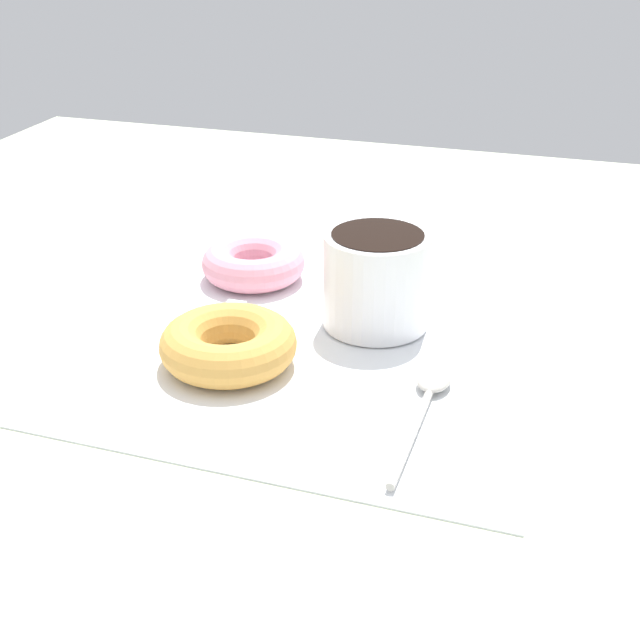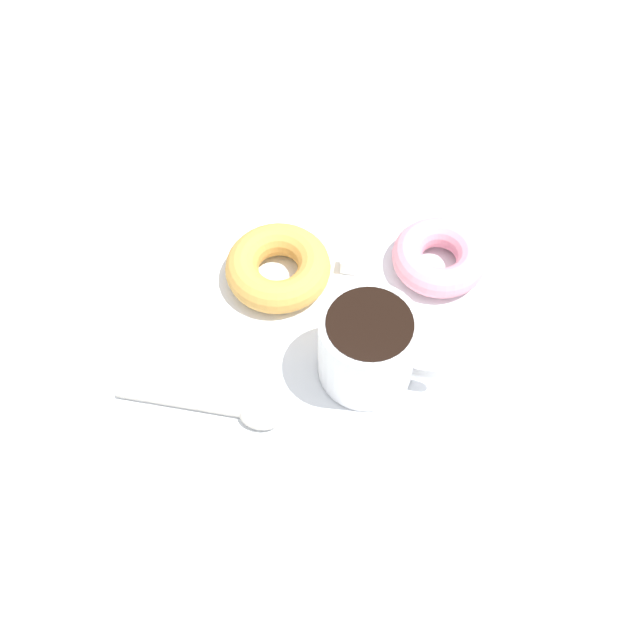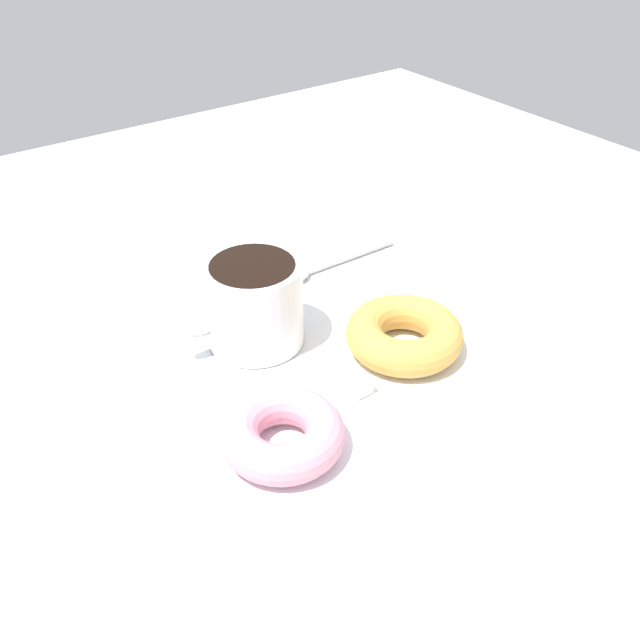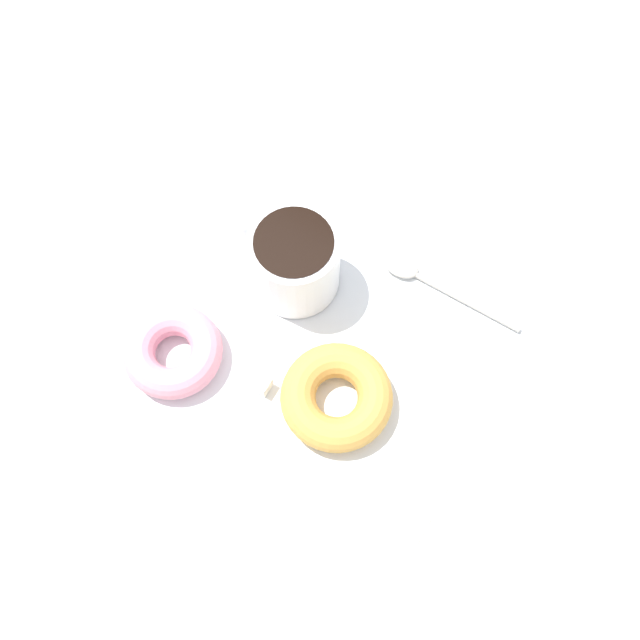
# 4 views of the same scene
# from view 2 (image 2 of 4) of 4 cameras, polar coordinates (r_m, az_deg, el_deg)

# --- Properties ---
(ground_plane) EXTENTS (1.20, 1.20, 0.02)m
(ground_plane) POSITION_cam_2_polar(r_m,az_deg,el_deg) (0.67, -1.68, -1.47)
(ground_plane) COLOR beige
(napkin) EXTENTS (0.36, 0.36, 0.00)m
(napkin) POSITION_cam_2_polar(r_m,az_deg,el_deg) (0.66, 0.00, -1.01)
(napkin) COLOR white
(napkin) RESTS_ON ground_plane
(coffee_cup) EXTENTS (0.11, 0.08, 0.08)m
(coffee_cup) POSITION_cam_2_polar(r_m,az_deg,el_deg) (0.60, 3.98, -2.16)
(coffee_cup) COLOR white
(coffee_cup) RESTS_ON napkin
(donut_near_cup) EXTENTS (0.10, 0.10, 0.03)m
(donut_near_cup) POSITION_cam_2_polar(r_m,az_deg,el_deg) (0.68, -3.37, 4.21)
(donut_near_cup) COLOR gold
(donut_near_cup) RESTS_ON napkin
(donut_far) EXTENTS (0.09, 0.09, 0.03)m
(donut_far) POSITION_cam_2_polar(r_m,az_deg,el_deg) (0.70, 9.52, 4.98)
(donut_far) COLOR pink
(donut_far) RESTS_ON napkin
(spoon) EXTENTS (0.15, 0.02, 0.01)m
(spoon) POSITION_cam_2_polar(r_m,az_deg,el_deg) (0.62, -6.82, -7.40)
(spoon) COLOR #B7B2A8
(spoon) RESTS_ON napkin
(sugar_cube) EXTENTS (0.02, 0.02, 0.02)m
(sugar_cube) POSITION_cam_2_polar(r_m,az_deg,el_deg) (0.69, 2.36, 4.54)
(sugar_cube) COLOR white
(sugar_cube) RESTS_ON napkin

